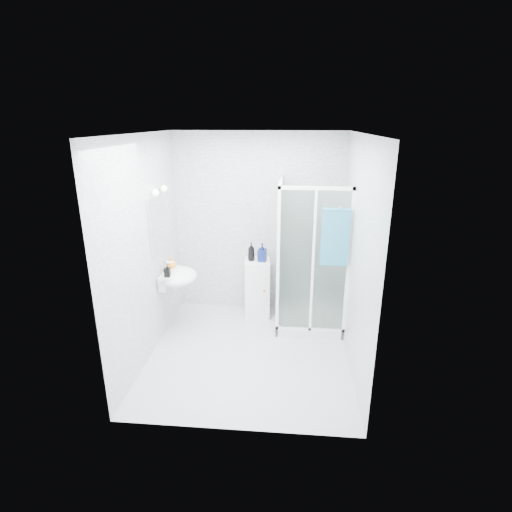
# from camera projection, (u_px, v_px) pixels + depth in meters

# --- Properties ---
(room) EXTENTS (2.40, 2.60, 2.60)m
(room) POSITION_uv_depth(u_px,v_px,m) (249.00, 253.00, 4.52)
(room) COLOR silver
(room) RESTS_ON ground
(shower_enclosure) EXTENTS (0.90, 0.95, 2.00)m
(shower_enclosure) POSITION_uv_depth(u_px,v_px,m) (304.00, 296.00, 5.46)
(shower_enclosure) COLOR white
(shower_enclosure) RESTS_ON ground
(wall_basin) EXTENTS (0.46, 0.56, 0.35)m
(wall_basin) POSITION_uv_depth(u_px,v_px,m) (177.00, 277.00, 5.19)
(wall_basin) COLOR white
(wall_basin) RESTS_ON ground
(mirror) EXTENTS (0.02, 0.60, 0.70)m
(mirror) POSITION_uv_depth(u_px,v_px,m) (158.00, 224.00, 4.98)
(mirror) COLOR white
(mirror) RESTS_ON room
(vanity_lights) EXTENTS (0.10, 0.40, 0.08)m
(vanity_lights) POSITION_uv_depth(u_px,v_px,m) (160.00, 191.00, 4.84)
(vanity_lights) COLOR silver
(vanity_lights) RESTS_ON room
(wall_hooks) EXTENTS (0.23, 0.06, 0.03)m
(wall_hooks) POSITION_uv_depth(u_px,v_px,m) (241.00, 203.00, 5.62)
(wall_hooks) COLOR silver
(wall_hooks) RESTS_ON room
(storage_cabinet) EXTENTS (0.38, 0.39, 0.85)m
(storage_cabinet) POSITION_uv_depth(u_px,v_px,m) (257.00, 288.00, 5.77)
(storage_cabinet) COLOR white
(storage_cabinet) RESTS_ON ground
(hand_towel) EXTENTS (0.33, 0.05, 0.71)m
(hand_towel) POSITION_uv_depth(u_px,v_px,m) (335.00, 236.00, 4.73)
(hand_towel) COLOR teal
(hand_towel) RESTS_ON shower_enclosure
(shampoo_bottle_a) EXTENTS (0.11, 0.12, 0.26)m
(shampoo_bottle_a) POSITION_uv_depth(u_px,v_px,m) (251.00, 252.00, 5.59)
(shampoo_bottle_a) COLOR black
(shampoo_bottle_a) RESTS_ON storage_cabinet
(shampoo_bottle_b) EXTENTS (0.13, 0.13, 0.26)m
(shampoo_bottle_b) POSITION_uv_depth(u_px,v_px,m) (262.00, 252.00, 5.56)
(shampoo_bottle_b) COLOR #0E1A55
(shampoo_bottle_b) RESTS_ON storage_cabinet
(soap_dispenser_orange) EXTENTS (0.17, 0.17, 0.16)m
(soap_dispenser_orange) POSITION_uv_depth(u_px,v_px,m) (171.00, 263.00, 5.26)
(soap_dispenser_orange) COLOR orange
(soap_dispenser_orange) RESTS_ON wall_basin
(soap_dispenser_black) EXTENTS (0.08, 0.08, 0.17)m
(soap_dispenser_black) POSITION_uv_depth(u_px,v_px,m) (167.00, 270.00, 4.99)
(soap_dispenser_black) COLOR black
(soap_dispenser_black) RESTS_ON wall_basin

